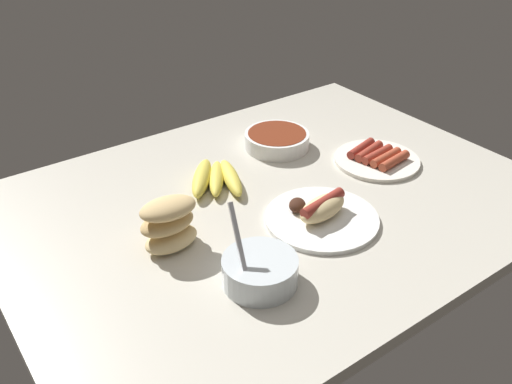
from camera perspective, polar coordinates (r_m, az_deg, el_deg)
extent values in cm
cube|color=beige|center=(127.07, 1.84, -1.17)|extent=(120.00, 90.00, 3.00)
cylinder|color=white|center=(146.82, 2.15, 5.32)|extent=(16.97, 16.97, 4.15)
cylinder|color=maroon|center=(146.07, 2.17, 5.91)|extent=(15.27, 15.27, 1.00)
ellipsoid|color=#E5D14C|center=(130.70, -2.59, 1.49)|extent=(9.09, 16.75, 3.41)
ellipsoid|color=#E5D14C|center=(130.71, -4.08, 1.41)|extent=(11.42, 14.74, 3.26)
ellipsoid|color=#E5D14C|center=(130.62, -5.58, 1.46)|extent=(13.59, 15.40, 3.87)
cylinder|color=white|center=(119.33, 6.75, -2.71)|extent=(24.38, 24.38, 1.00)
ellipsoid|color=#E5C689|center=(117.82, 6.83, -1.63)|extent=(13.46, 7.97, 4.40)
cylinder|color=maroon|center=(117.16, 6.87, -1.14)|extent=(12.26, 4.31, 2.40)
ellipsoid|color=#381E14|center=(119.77, 4.35, -1.32)|extent=(5.67, 5.64, 2.80)
ellipsoid|color=#E5C689|center=(111.68, -8.68, -4.80)|extent=(11.91, 8.19, 3.60)
ellipsoid|color=tan|center=(110.15, -9.10, -3.12)|extent=(11.77, 7.96, 3.60)
ellipsoid|color=#DBB77A|center=(107.76, -9.03, -1.67)|extent=(11.95, 8.26, 3.60)
cylinder|color=white|center=(143.75, 12.28, 3.23)|extent=(21.41, 21.41, 1.00)
cylinder|color=maroon|center=(145.15, 10.73, 4.43)|extent=(10.51, 4.65, 2.21)
cylinder|color=#9E3828|center=(144.06, 11.54, 4.11)|extent=(10.52, 4.52, 2.21)
cylinder|color=#9E3828|center=(143.00, 12.35, 3.79)|extent=(10.48, 3.51, 2.21)
cylinder|color=#AD472D|center=(141.98, 13.18, 3.46)|extent=(10.48, 3.48, 2.21)
cylinder|color=#AD472D|center=(141.00, 14.02, 3.13)|extent=(10.49, 3.62, 2.21)
cylinder|color=silver|center=(101.49, 0.40, -8.12)|extent=(13.94, 13.94, 5.31)
cylinder|color=beige|center=(100.81, 0.41, -7.66)|extent=(12.27, 12.27, 2.39)
cube|color=#B7B7BC|center=(97.51, -1.68, -5.65)|extent=(3.24, 9.83, 13.49)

